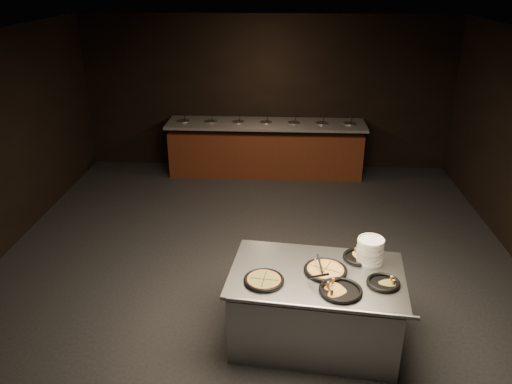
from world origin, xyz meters
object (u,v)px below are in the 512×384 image
(serving_counter, at_px, (315,308))
(plate_stack, at_px, (370,251))
(pan_veggie_whole, at_px, (264,280))
(pan_cheese_whole, at_px, (325,270))

(serving_counter, distance_m, plate_stack, 0.83)
(pan_veggie_whole, distance_m, pan_cheese_whole, 0.65)
(plate_stack, bearing_deg, serving_counter, -156.33)
(serving_counter, bearing_deg, plate_stack, 29.92)
(serving_counter, distance_m, pan_veggie_whole, 0.71)
(plate_stack, relative_size, pan_veggie_whole, 0.69)
(serving_counter, relative_size, pan_cheese_whole, 4.21)
(pan_veggie_whole, bearing_deg, serving_counter, 18.55)
(pan_cheese_whole, bearing_deg, plate_stack, 23.86)
(plate_stack, bearing_deg, pan_cheese_whole, -156.14)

